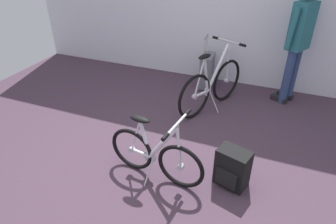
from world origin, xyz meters
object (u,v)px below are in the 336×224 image
object	(u,v)px
folding_bike_foreground	(155,154)
rolling_suitcase	(207,71)
visitor_near_wall	(299,38)
backpack_on_floor	(232,168)
display_bike_left	(212,85)

from	to	relation	value
folding_bike_foreground	rolling_suitcase	size ratio (longest dim) A/B	1.26
visitor_near_wall	backpack_on_floor	xyz separation A→B (m)	(-0.41, -2.00, -0.75)
display_bike_left	backpack_on_floor	bearing A→B (deg)	-67.48
display_bike_left	rolling_suitcase	xyz separation A→B (m)	(-0.23, 0.63, -0.07)
visitor_near_wall	rolling_suitcase	xyz separation A→B (m)	(-1.22, 0.01, -0.67)
folding_bike_foreground	backpack_on_floor	distance (m)	0.77
display_bike_left	backpack_on_floor	world-z (taller)	display_bike_left
folding_bike_foreground	rolling_suitcase	bearing A→B (deg)	91.77
rolling_suitcase	folding_bike_foreground	bearing A→B (deg)	-88.23
backpack_on_floor	rolling_suitcase	bearing A→B (deg)	111.81
folding_bike_foreground	display_bike_left	size ratio (longest dim) A/B	0.85
visitor_near_wall	rolling_suitcase	size ratio (longest dim) A/B	2.00
folding_bike_foreground	display_bike_left	distance (m)	1.58
display_bike_left	folding_bike_foreground	bearing A→B (deg)	-95.97
visitor_near_wall	folding_bike_foreground	bearing A→B (deg)	-117.78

